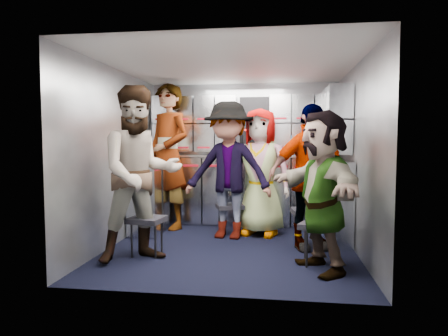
# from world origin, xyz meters

# --- Properties ---
(floor) EXTENTS (3.00, 3.00, 0.00)m
(floor) POSITION_xyz_m (0.00, 0.00, 0.00)
(floor) COLOR black
(floor) RESTS_ON ground
(wall_back) EXTENTS (2.80, 0.04, 2.10)m
(wall_back) POSITION_xyz_m (0.00, 1.50, 1.05)
(wall_back) COLOR gray
(wall_back) RESTS_ON ground
(wall_left) EXTENTS (0.04, 3.00, 2.10)m
(wall_left) POSITION_xyz_m (-1.40, 0.00, 1.05)
(wall_left) COLOR gray
(wall_left) RESTS_ON ground
(wall_right) EXTENTS (0.04, 3.00, 2.10)m
(wall_right) POSITION_xyz_m (1.40, 0.00, 1.05)
(wall_right) COLOR gray
(wall_right) RESTS_ON ground
(ceiling) EXTENTS (2.80, 3.00, 0.02)m
(ceiling) POSITION_xyz_m (0.00, 0.00, 2.10)
(ceiling) COLOR silver
(ceiling) RESTS_ON wall_back
(cart_bank_back) EXTENTS (2.68, 0.38, 0.99)m
(cart_bank_back) POSITION_xyz_m (0.00, 1.29, 0.49)
(cart_bank_back) COLOR #A3A9B4
(cart_bank_back) RESTS_ON ground
(cart_bank_left) EXTENTS (0.38, 0.76, 0.99)m
(cart_bank_left) POSITION_xyz_m (-1.19, 0.56, 0.49)
(cart_bank_left) COLOR #A3A9B4
(cart_bank_left) RESTS_ON ground
(counter) EXTENTS (2.68, 0.42, 0.03)m
(counter) POSITION_xyz_m (0.00, 1.29, 1.01)
(counter) COLOR #ACAFB3
(counter) RESTS_ON cart_bank_back
(locker_bank_back) EXTENTS (2.68, 0.28, 0.82)m
(locker_bank_back) POSITION_xyz_m (0.00, 1.35, 1.49)
(locker_bank_back) COLOR #A3A9B4
(locker_bank_back) RESTS_ON wall_back
(locker_bank_right) EXTENTS (0.28, 1.00, 0.82)m
(locker_bank_right) POSITION_xyz_m (1.25, 0.70, 1.49)
(locker_bank_right) COLOR #A3A9B4
(locker_bank_right) RESTS_ON wall_right
(right_cabinet) EXTENTS (0.28, 1.20, 1.00)m
(right_cabinet) POSITION_xyz_m (1.25, 0.60, 0.50)
(right_cabinet) COLOR #A3A9B4
(right_cabinet) RESTS_ON ground
(coffee_niche) EXTENTS (0.46, 0.16, 0.84)m
(coffee_niche) POSITION_xyz_m (0.18, 1.41, 1.47)
(coffee_niche) COLOR black
(coffee_niche) RESTS_ON wall_back
(red_latch_strip) EXTENTS (2.60, 0.02, 0.03)m
(red_latch_strip) POSITION_xyz_m (0.00, 1.09, 0.88)
(red_latch_strip) COLOR #A30E1E
(red_latch_strip) RESTS_ON cart_bank_back
(jump_seat_near_left) EXTENTS (0.40, 0.38, 0.42)m
(jump_seat_near_left) POSITION_xyz_m (-0.87, -0.47, 0.37)
(jump_seat_near_left) COLOR black
(jump_seat_near_left) RESTS_ON ground
(jump_seat_mid_left) EXTENTS (0.42, 0.41, 0.40)m
(jump_seat_mid_left) POSITION_xyz_m (-0.10, 0.62, 0.36)
(jump_seat_mid_left) COLOR black
(jump_seat_mid_left) RESTS_ON ground
(jump_seat_center) EXTENTS (0.47, 0.46, 0.47)m
(jump_seat_center) POSITION_xyz_m (0.30, 0.85, 0.42)
(jump_seat_center) COLOR black
(jump_seat_center) RESTS_ON ground
(jump_seat_mid_right) EXTENTS (0.41, 0.39, 0.43)m
(jump_seat_mid_right) POSITION_xyz_m (0.89, 0.24, 0.38)
(jump_seat_mid_right) COLOR black
(jump_seat_mid_right) RESTS_ON ground
(jump_seat_near_right) EXTENTS (0.46, 0.45, 0.42)m
(jump_seat_near_right) POSITION_xyz_m (0.95, -0.54, 0.37)
(jump_seat_near_right) COLOR black
(jump_seat_near_right) RESTS_ON ground
(attendant_standing) EXTENTS (0.89, 0.81, 2.04)m
(attendant_standing) POSITION_xyz_m (-1.01, 0.90, 1.02)
(attendant_standing) COLOR black
(attendant_standing) RESTS_ON ground
(attendant_arc_a) EXTENTS (1.11, 1.06, 1.81)m
(attendant_arc_a) POSITION_xyz_m (-0.87, -0.65, 0.90)
(attendant_arc_a) COLOR black
(attendant_arc_a) RESTS_ON ground
(attendant_arc_b) EXTENTS (1.21, 0.81, 1.73)m
(attendant_arc_b) POSITION_xyz_m (-0.10, 0.44, 0.87)
(attendant_arc_b) COLOR black
(attendant_arc_b) RESTS_ON ground
(attendant_arc_c) EXTENTS (0.91, 0.70, 1.66)m
(attendant_arc_c) POSITION_xyz_m (0.30, 0.67, 0.83)
(attendant_arc_c) COLOR black
(attendant_arc_c) RESTS_ON ground
(attendant_arc_d) EXTENTS (1.05, 0.73, 1.66)m
(attendant_arc_d) POSITION_xyz_m (0.89, 0.06, 0.83)
(attendant_arc_d) COLOR black
(attendant_arc_d) RESTS_ON ground
(attendant_arc_e) EXTENTS (0.99, 1.49, 1.54)m
(attendant_arc_e) POSITION_xyz_m (0.95, -0.72, 0.77)
(attendant_arc_e) COLOR black
(attendant_arc_e) RESTS_ON ground
(bottle_left) EXTENTS (0.06, 0.06, 0.23)m
(bottle_left) POSITION_xyz_m (-0.33, 1.24, 1.15)
(bottle_left) COLOR white
(bottle_left) RESTS_ON counter
(bottle_mid) EXTENTS (0.06, 0.06, 0.27)m
(bottle_mid) POSITION_xyz_m (-0.17, 1.24, 1.17)
(bottle_mid) COLOR white
(bottle_mid) RESTS_ON counter
(bottle_right) EXTENTS (0.07, 0.07, 0.27)m
(bottle_right) POSITION_xyz_m (0.71, 1.24, 1.16)
(bottle_right) COLOR white
(bottle_right) RESTS_ON counter
(cup_left) EXTENTS (0.08, 0.08, 0.09)m
(cup_left) POSITION_xyz_m (-1.11, 1.23, 1.08)
(cup_left) COLOR tan
(cup_left) RESTS_ON counter
(cup_right) EXTENTS (0.07, 0.07, 0.09)m
(cup_right) POSITION_xyz_m (0.94, 1.23, 1.08)
(cup_right) COLOR tan
(cup_right) RESTS_ON counter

